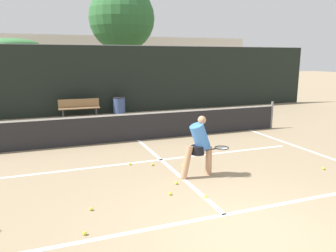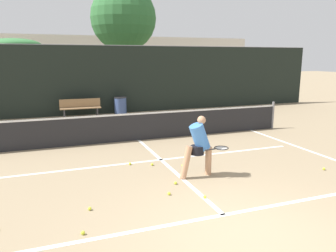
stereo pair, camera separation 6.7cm
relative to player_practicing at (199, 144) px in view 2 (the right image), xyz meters
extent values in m
plane|color=#937F60|center=(-0.43, -2.65, -0.78)|extent=(100.00, 100.00, 0.00)
cube|color=white|center=(-0.43, -1.96, -0.78)|extent=(11.00, 0.10, 0.01)
cube|color=white|center=(-0.43, 1.50, -0.78)|extent=(8.25, 0.10, 0.01)
cube|color=white|center=(-0.43, 0.94, -0.78)|extent=(0.10, 5.80, 0.01)
cube|color=white|center=(4.08, 0.94, -0.78)|extent=(0.10, 6.80, 0.01)
cylinder|color=slate|center=(5.07, 3.84, -0.25)|extent=(0.09, 0.09, 1.07)
cube|color=#232326|center=(-0.43, 3.84, -0.31)|extent=(11.00, 0.02, 0.95)
cube|color=white|center=(-0.43, 3.84, 0.14)|extent=(11.00, 0.03, 0.06)
cube|color=black|center=(-0.43, 9.70, 0.89)|extent=(24.00, 0.06, 3.34)
cylinder|color=slate|center=(-0.43, 9.70, 2.58)|extent=(24.00, 0.04, 0.04)
cylinder|color=tan|center=(0.27, 0.04, -0.44)|extent=(0.15, 0.15, 0.68)
cylinder|color=tan|center=(-0.34, -0.03, -0.39)|extent=(0.33, 0.19, 0.79)
cylinder|color=black|center=(-0.05, 0.00, -0.13)|extent=(0.32, 0.32, 0.21)
cylinder|color=#3F7ACC|center=(0.01, 0.01, 0.18)|extent=(0.54, 0.36, 0.71)
sphere|color=tan|center=(0.05, 0.01, 0.58)|extent=(0.20, 0.20, 0.20)
cylinder|color=#262628|center=(0.18, -0.22, -0.08)|extent=(0.30, 0.06, 0.03)
torus|color=#262628|center=(0.49, -0.19, -0.08)|extent=(0.38, 0.38, 0.02)
cylinder|color=beige|center=(0.49, -0.19, -0.08)|extent=(0.29, 0.29, 0.01)
sphere|color=#D1E033|center=(-2.88, -1.76, -0.75)|extent=(0.07, 0.07, 0.07)
sphere|color=#D1E033|center=(-0.09, 0.77, -0.75)|extent=(0.07, 0.07, 0.07)
sphere|color=#D1E033|center=(-1.35, 1.37, -0.75)|extent=(0.07, 0.07, 0.07)
sphere|color=#D1E033|center=(-1.05, -0.80, -0.75)|extent=(0.07, 0.07, 0.07)
sphere|color=#D1E033|center=(-0.43, -1.20, -0.75)|extent=(0.07, 0.07, 0.07)
sphere|color=#D1E033|center=(3.14, -0.71, -0.75)|extent=(0.07, 0.07, 0.07)
sphere|color=#D1E033|center=(-0.81, 1.11, -0.75)|extent=(0.07, 0.07, 0.07)
sphere|color=#D1E033|center=(-2.67, -0.93, -0.75)|extent=(0.07, 0.07, 0.07)
sphere|color=#D1E033|center=(-0.71, -0.30, -0.75)|extent=(0.07, 0.07, 0.07)
cube|color=olive|center=(-1.84, 8.98, -0.34)|extent=(1.88, 0.38, 0.04)
cube|color=olive|center=(-1.84, 9.16, -0.13)|extent=(1.88, 0.06, 0.42)
cube|color=#333338|center=(-2.60, 8.99, -0.56)|extent=(0.06, 0.32, 0.44)
cube|color=#333338|center=(-1.09, 8.98, -0.56)|extent=(0.06, 0.32, 0.44)
cylinder|color=#384C7F|center=(0.09, 9.20, -0.37)|extent=(0.60, 0.60, 0.83)
cylinder|color=black|center=(0.09, 9.20, 0.07)|extent=(0.63, 0.63, 0.04)
cube|color=silver|center=(-2.53, 12.76, -0.32)|extent=(1.86, 3.96, 0.91)
cube|color=#1E2328|center=(-2.53, 12.56, 0.44)|extent=(1.56, 2.37, 0.61)
cylinder|color=black|center=(-1.70, 14.02, -0.48)|extent=(0.18, 0.60, 0.60)
cylinder|color=black|center=(-1.70, 11.49, -0.48)|extent=(0.18, 0.60, 0.60)
cylinder|color=brown|center=(-1.25, 16.54, 0.50)|extent=(0.28, 0.28, 2.56)
ellipsoid|color=#38753D|center=(-1.25, 16.54, 2.13)|extent=(2.82, 2.82, 0.90)
cylinder|color=brown|center=(-5.22, 19.37, 0.87)|extent=(0.28, 0.28, 3.31)
ellipsoid|color=#38753D|center=(-5.22, 19.37, 2.88)|extent=(3.64, 3.64, 0.90)
cylinder|color=brown|center=(1.58, 14.59, 1.10)|extent=(0.28, 0.28, 3.77)
sphere|color=#2D6633|center=(1.58, 14.59, 4.44)|extent=(4.14, 4.14, 4.14)
cube|color=beige|center=(-0.43, 26.46, 1.61)|extent=(36.00, 2.40, 4.79)
camera|label=1|loc=(-3.31, -6.68, 2.00)|focal=35.00mm
camera|label=2|loc=(-3.25, -6.70, 2.00)|focal=35.00mm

